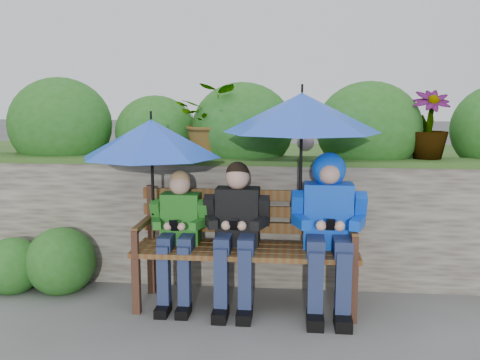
# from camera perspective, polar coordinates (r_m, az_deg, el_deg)

# --- Properties ---
(ground) EXTENTS (60.00, 60.00, 0.00)m
(ground) POSITION_cam_1_polar(r_m,az_deg,el_deg) (3.90, -0.15, -14.14)
(ground) COLOR #51524D
(ground) RESTS_ON ground
(garden_backdrop) EXTENTS (8.00, 2.88, 1.74)m
(garden_backdrop) POSITION_cam_1_polar(r_m,az_deg,el_deg) (5.29, 1.67, -1.35)
(garden_backdrop) COLOR #584E45
(garden_backdrop) RESTS_ON ground
(park_bench) EXTENTS (1.62, 0.47, 0.86)m
(park_bench) POSITION_cam_1_polar(r_m,az_deg,el_deg) (3.95, 0.68, -6.37)
(park_bench) COLOR #41261A
(park_bench) RESTS_ON ground
(boy_left) EXTENTS (0.42, 0.49, 0.99)m
(boy_left) POSITION_cam_1_polar(r_m,az_deg,el_deg) (3.95, -6.55, -5.29)
(boy_left) COLOR #1F7B20
(boy_left) RESTS_ON ground
(boy_middle) EXTENTS (0.47, 0.55, 1.06)m
(boy_middle) POSITION_cam_1_polar(r_m,az_deg,el_deg) (3.87, -0.40, -5.08)
(boy_middle) COLOR black
(boy_middle) RESTS_ON ground
(boy_right) EXTENTS (0.52, 0.64, 1.13)m
(boy_right) POSITION_cam_1_polar(r_m,az_deg,el_deg) (3.84, 9.43, -4.18)
(boy_right) COLOR blue
(boy_right) RESTS_ON ground
(umbrella_left) EXTENTS (1.02, 1.02, 0.77)m
(umbrella_left) POSITION_cam_1_polar(r_m,az_deg,el_deg) (3.91, -9.43, 4.40)
(umbrella_left) COLOR blue
(umbrella_left) RESTS_ON ground
(umbrella_right) EXTENTS (1.11, 1.11, 0.93)m
(umbrella_right) POSITION_cam_1_polar(r_m,az_deg,el_deg) (3.79, 6.60, 7.14)
(umbrella_right) COLOR blue
(umbrella_right) RESTS_ON ground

